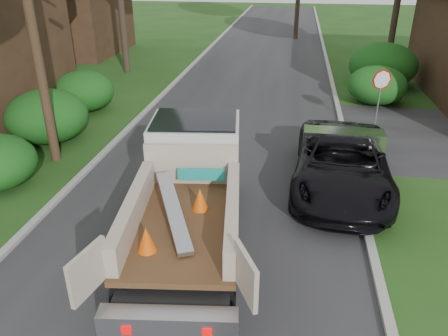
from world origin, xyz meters
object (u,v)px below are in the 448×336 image
at_px(flatbed_truck, 191,178).
at_px(stop_sign, 381,88).
at_px(black_pickup, 342,163).
at_px(house_left_far, 64,6).

bearing_deg(flatbed_truck, stop_sign, 45.59).
bearing_deg(black_pickup, house_left_far, 137.88).
distance_m(flatbed_truck, black_pickup, 4.58).
bearing_deg(stop_sign, flatbed_truck, -127.43).
bearing_deg(flatbed_truck, black_pickup, 26.81).
height_order(stop_sign, flatbed_truck, stop_sign).
bearing_deg(black_pickup, flatbed_truck, -142.67).
height_order(stop_sign, house_left_far, house_left_far).
relative_size(house_left_far, flatbed_truck, 1.16).
bearing_deg(stop_sign, black_pickup, -109.57).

